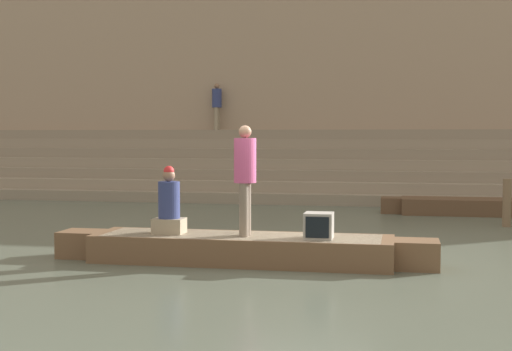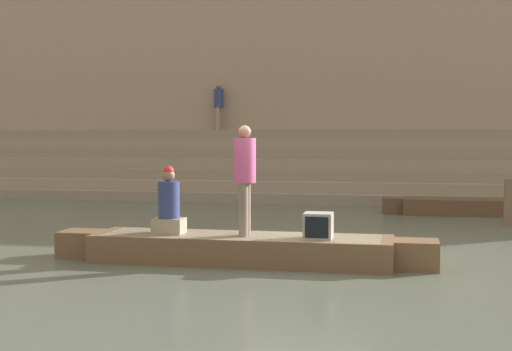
# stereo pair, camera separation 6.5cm
# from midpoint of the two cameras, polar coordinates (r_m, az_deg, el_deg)

# --- Properties ---
(ground_plane) EXTENTS (120.00, 120.00, 0.00)m
(ground_plane) POSITION_cam_midpoint_polar(r_m,az_deg,el_deg) (11.96, 3.50, -6.67)
(ground_plane) COLOR #566051
(ghat_steps) EXTENTS (36.00, 3.87, 2.24)m
(ghat_steps) POSITION_cam_midpoint_polar(r_m,az_deg,el_deg) (23.19, 7.52, 0.12)
(ghat_steps) COLOR gray
(ghat_steps) RESTS_ON ground
(back_wall) EXTENTS (34.20, 1.28, 8.88)m
(back_wall) POSITION_cam_midpoint_polar(r_m,az_deg,el_deg) (25.24, 7.91, 8.58)
(back_wall) COLOR tan
(back_wall) RESTS_ON ground
(rowboat_main) EXTENTS (6.21, 1.30, 0.44)m
(rowboat_main) POSITION_cam_midpoint_polar(r_m,az_deg,el_deg) (11.57, -1.05, -5.81)
(rowboat_main) COLOR brown
(rowboat_main) RESTS_ON ground
(person_standing) EXTENTS (0.36, 0.36, 1.77)m
(person_standing) POSITION_cam_midpoint_polar(r_m,az_deg,el_deg) (11.38, -0.75, 0.25)
(person_standing) COLOR #756656
(person_standing) RESTS_ON rowboat_main
(person_rowing) EXTENTS (0.50, 0.39, 1.11)m
(person_rowing) POSITION_cam_midpoint_polar(r_m,az_deg,el_deg) (11.79, -6.83, -2.47)
(person_rowing) COLOR gray
(person_rowing) RESTS_ON rowboat_main
(tv_set) EXTENTS (0.44, 0.44, 0.41)m
(tv_set) POSITION_cam_midpoint_polar(r_m,az_deg,el_deg) (11.17, 5.17, -4.02)
(tv_set) COLOR #9E998E
(tv_set) RESTS_ON rowboat_main
(moored_boat_shore) EXTENTS (4.92, 1.17, 0.41)m
(moored_boat_shore) POSITION_cam_midpoint_polar(r_m,az_deg,el_deg) (19.29, 17.50, -2.36)
(moored_boat_shore) COLOR brown
(moored_boat_shore) RESTS_ON ground
(mooring_post) EXTENTS (0.19, 0.19, 1.08)m
(mooring_post) POSITION_cam_midpoint_polar(r_m,az_deg,el_deg) (16.94, 19.63, -2.08)
(mooring_post) COLOR brown
(mooring_post) RESTS_ON ground
(person_on_steps) EXTENTS (0.34, 0.34, 1.61)m
(person_on_steps) POSITION_cam_midpoint_polar(r_m,az_deg,el_deg) (25.03, -2.92, 5.80)
(person_on_steps) COLOR gray
(person_on_steps) RESTS_ON ghat_steps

